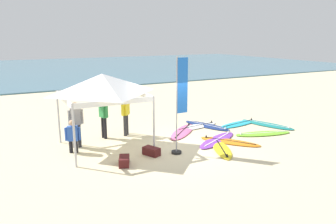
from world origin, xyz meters
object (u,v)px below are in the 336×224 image
Objects in this scene: surfboard_lime at (263,133)px; surfboard_pink at (182,132)px; surfboard_cyan at (238,124)px; person_yellow at (126,112)px; gear_bag_by_pole at (124,161)px; surfboard_orange at (230,141)px; gear_bag_near_tent at (151,151)px; banner_flag at (180,110)px; surfboard_white at (196,126)px; surfboard_purple at (217,140)px; person_green at (103,114)px; surfboard_navy at (207,126)px; canopy_tent at (102,84)px; surfboard_yellow at (222,149)px; surfboard_teal at (267,124)px; person_grey at (76,122)px; person_blue at (73,135)px.

surfboard_pink is at bearing 147.19° from surfboard_lime.
person_yellow is (-5.25, 0.88, 0.95)m from surfboard_cyan.
surfboard_orange is at bearing 3.07° from gear_bag_by_pole.
surfboard_orange is at bearing -2.92° from gear_bag_near_tent.
banner_flag is 1.75m from gear_bag_near_tent.
surfboard_white is at bearing 34.50° from gear_bag_near_tent.
gear_bag_by_pole is at bearing -171.36° from surfboard_purple.
surfboard_cyan is 6.31m from person_green.
person_green is 2.85× the size of gear_bag_near_tent.
canopy_tent is at bearing -172.62° from surfboard_navy.
surfboard_pink is 1.06× the size of surfboard_yellow.
person_green is (-4.15, 2.82, 0.95)m from surfboard_orange.
surfboard_white is (-0.52, 0.10, 0.00)m from surfboard_navy.
surfboard_lime and surfboard_orange have the same top height.
surfboard_navy and surfboard_purple have the same top height.
canopy_tent is 4.76× the size of gear_bag_by_pole.
surfboard_cyan is at bearing -2.46° from surfboard_pink.
surfboard_cyan is 5.01m from banner_flag.
banner_flag is at bearing -176.23° from surfboard_lime.
person_yellow is at bearing 68.14° from gear_bag_by_pole.
surfboard_white is 3.77m from banner_flag.
surfboard_teal is at bearing 10.64° from gear_bag_by_pole.
surfboard_white is at bearing 2.32° from person_grey.
gear_bag_near_tent is (-5.20, -0.03, 0.10)m from surfboard_lime.
person_blue is at bearing 179.59° from canopy_tent.
gear_bag_by_pole is (-7.58, -1.42, 0.10)m from surfboard_teal.
person_yellow is (1.24, 1.09, -1.40)m from canopy_tent.
surfboard_lime and surfboard_white have the same top height.
gear_bag_by_pole reaches higher than surfboard_purple.
person_grey is (-4.57, 2.78, 0.95)m from surfboard_yellow.
canopy_tent is at bearing 148.52° from surfboard_yellow.
surfboard_lime is at bearing -93.54° from surfboard_cyan.
surfboard_teal is (1.11, -0.72, -0.00)m from surfboard_cyan.
surfboard_pink and surfboard_yellow have the same top height.
surfboard_cyan is 4.09× the size of gear_bag_by_pole.
surfboard_teal is 4.44× the size of gear_bag_near_tent.
person_blue is (-5.64, -0.74, 0.62)m from surfboard_white.
gear_bag_by_pole is (-4.44, -0.24, 0.10)m from surfboard_orange.
person_green is at bearing 108.02° from gear_bag_near_tent.
surfboard_lime is at bearing 15.44° from surfboard_yellow.
person_grey is (-0.90, 0.53, -1.40)m from canopy_tent.
person_blue is (-5.32, 1.31, 0.62)m from surfboard_purple.
surfboard_navy is 0.53m from surfboard_white.
person_grey reaches higher than surfboard_cyan.
gear_bag_near_tent is (1.19, -1.53, -2.25)m from canopy_tent.
person_yellow is at bearing 14.62° from person_grey.
surfboard_yellow is 0.97m from surfboard_orange.
surfboard_yellow is 4.85m from person_green.
surfboard_yellow is 4.24m from person_yellow.
surfboard_white is (0.96, 0.41, 0.00)m from surfboard_pink.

